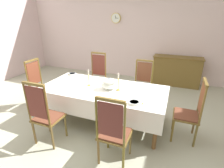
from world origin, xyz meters
The scene contains 19 objects.
ground centered at (0.00, 0.00, -0.02)m, with size 8.23×5.91×0.04m, color #ABAD97.
back_wall centered at (0.00, 3.00, 1.64)m, with size 8.23×0.08×3.28m, color beige.
dining_table centered at (0.00, 0.02, 0.66)m, with size 2.44×1.14×0.73m.
tablecloth centered at (0.00, 0.02, 0.64)m, with size 2.46×1.16×0.38m.
chair_south_a centered at (-0.62, -0.96, 0.58)m, with size 0.44×0.42×1.16m.
chair_north_a centered at (-0.62, 1.00, 0.59)m, with size 0.44×0.42×1.20m.
chair_south_b centered at (0.59, -0.96, 0.57)m, with size 0.44×0.42×1.13m.
chair_north_b centered at (0.59, 1.00, 0.56)m, with size 0.44×0.42×1.11m.
chair_head_west centered at (-1.63, 0.02, 0.58)m, with size 0.42×0.44×1.15m.
chair_head_east centered at (1.63, 0.02, 0.57)m, with size 0.42×0.44×1.13m.
soup_tureen centered at (0.13, 0.02, 0.85)m, with size 0.29×0.29×0.23m.
candlestick_west centered at (-0.31, 0.02, 0.88)m, with size 0.07×0.07×0.35m.
candlestick_east centered at (0.31, 0.02, 0.88)m, with size 0.07×0.07×0.35m.
bowl_near_left centered at (-1.02, 0.49, 0.76)m, with size 0.17×0.17×0.04m.
bowl_near_right centered at (0.73, -0.39, 0.76)m, with size 0.18×0.18×0.04m.
spoon_primary centered at (-1.14, 0.52, 0.74)m, with size 0.03×0.18×0.01m.
spoon_secondary centered at (0.86, -0.37, 0.74)m, with size 0.06×0.18×0.01m.
sideboard centered at (1.31, 2.68, 0.45)m, with size 1.44×0.48×0.90m.
mounted_clock centered at (-0.80, 2.92, 1.98)m, with size 0.33×0.06×0.33m.
Camera 1 is at (1.28, -2.81, 2.07)m, focal length 27.37 mm.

